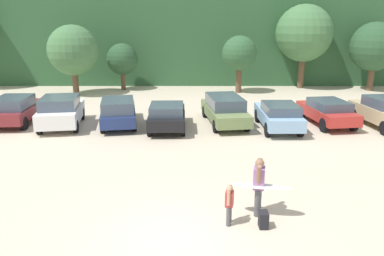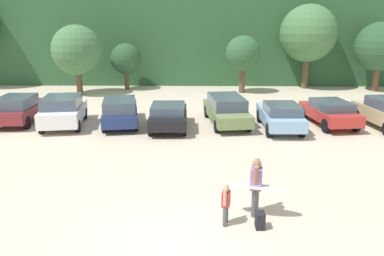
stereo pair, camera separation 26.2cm
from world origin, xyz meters
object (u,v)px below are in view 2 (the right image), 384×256
parked_car_navy (120,111)px  surfboard_white (258,187)px  parked_car_black (168,115)px  backpack_dropped (260,220)px  parked_car_white (63,110)px  person_adult (256,184)px  parked_car_olive_green (226,109)px  person_child (226,203)px  parked_car_maroon (19,108)px  parked_car_sky_blue (280,115)px  parked_car_red (330,112)px

parked_car_navy → surfboard_white: 11.36m
parked_car_black → backpack_dropped: 10.28m
parked_car_white → person_adult: size_ratio=2.59×
parked_car_olive_green → person_child: 10.68m
parked_car_black → person_child: size_ratio=3.51×
parked_car_maroon → parked_car_sky_blue: (13.73, -1.10, -0.05)m
parked_car_red → person_child: 12.11m
person_child → parked_car_red: bearing=-108.1°
parked_car_sky_blue → person_child: 10.11m
parked_car_olive_green → parked_car_red: bearing=-100.2°
parked_car_maroon → surfboard_white: bearing=-134.6°
parked_car_black → parked_car_olive_green: (3.01, 1.07, 0.08)m
parked_car_olive_green → parked_car_sky_blue: size_ratio=1.18×
parked_car_navy → person_child: parked_car_navy is taller
parked_car_olive_green → parked_car_black: bearing=101.6°
person_adult → surfboard_white: person_adult is taller
parked_car_white → parked_car_maroon: bearing=68.4°
parked_car_olive_green → person_child: bearing=168.1°
parked_car_maroon → parked_car_olive_green: size_ratio=0.85×
person_adult → parked_car_red: bearing=-105.8°
person_adult → person_child: 1.11m
parked_car_maroon → parked_car_sky_blue: bearing=-97.2°
parked_car_maroon → parked_car_black: size_ratio=1.07×
parked_car_black → parked_car_olive_green: bearing=-71.8°
parked_car_white → parked_car_black: bearing=-103.6°
parked_car_white → backpack_dropped: size_ratio=9.62×
parked_car_black → person_adult: 9.53m
parked_car_olive_green → surfboard_white: size_ratio=2.79×
parked_car_white → parked_car_olive_green: 8.55m
parked_car_olive_green → surfboard_white: parked_car_olive_green is taller
parked_car_maroon → person_adult: bearing=-134.4°
parked_car_white → person_adult: person_adult is taller
person_adult → backpack_dropped: size_ratio=3.71×
parked_car_red → surfboard_white: size_ratio=2.39×
surfboard_white → parked_car_white: bearing=-36.1°
parked_car_white → parked_car_olive_green: parked_car_white is taller
parked_car_olive_green → surfboard_white: (0.20, -10.17, 0.10)m
parked_car_navy → parked_car_white: bearing=84.2°
parked_car_red → person_child: parked_car_red is taller
parked_car_black → surfboard_white: size_ratio=2.23×
parked_car_navy → backpack_dropped: (5.78, -10.42, -0.55)m
parked_car_maroon → parked_car_red: parked_car_maroon is taller
parked_car_maroon → person_child: (10.37, -10.63, -0.16)m
parked_car_maroon → parked_car_white: bearing=-105.5°
parked_car_black → surfboard_white: bearing=-161.9°
parked_car_navy → parked_car_black: (2.59, -0.66, -0.06)m
parked_car_red → parked_car_sky_blue: bearing=100.1°
parked_car_maroon → person_adult: person_adult is taller
parked_car_black → parked_car_sky_blue: parked_car_sky_blue is taller
parked_car_navy → person_adult: bearing=-158.9°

